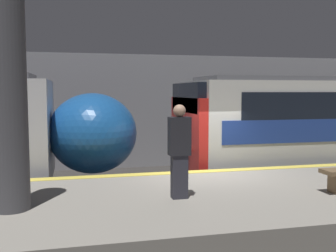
{
  "coord_description": "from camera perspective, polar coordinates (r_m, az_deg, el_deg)",
  "views": [
    {
      "loc": [
        -3.01,
        -8.98,
        3.02
      ],
      "look_at": [
        -0.69,
        0.81,
        2.13
      ],
      "focal_mm": 42.0,
      "sensor_mm": 36.0,
      "label": 1
    }
  ],
  "objects": [
    {
      "name": "platform",
      "position": [
        7.93,
        9.97,
        -13.14
      ],
      "size": [
        40.0,
        4.14,
        1.11
      ],
      "color": "gray",
      "rests_on": "ground"
    },
    {
      "name": "ground_plane",
      "position": [
        9.94,
        5.09,
        -12.63
      ],
      "size": [
        120.0,
        120.0,
        0.0
      ],
      "primitive_type": "plane",
      "color": "#33302D"
    },
    {
      "name": "person_walking",
      "position": [
        7.01,
        1.66,
        -3.36
      ],
      "size": [
        0.38,
        0.24,
        1.69
      ],
      "color": "#2D2D38",
      "rests_on": "platform"
    },
    {
      "name": "support_pillar_near",
      "position": [
        6.74,
        -22.25,
        4.83
      ],
      "size": [
        0.59,
        0.59,
        3.87
      ],
      "color": "#47474C",
      "rests_on": "platform"
    },
    {
      "name": "station_rear_barrier",
      "position": [
        15.73,
        -2.28,
        2.19
      ],
      "size": [
        50.0,
        0.15,
        4.46
      ],
      "color": "#939399",
      "rests_on": "ground"
    }
  ]
}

